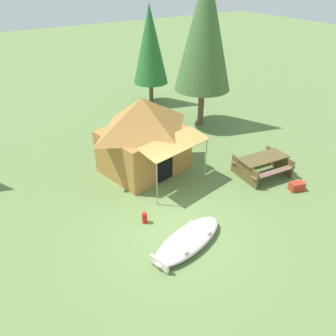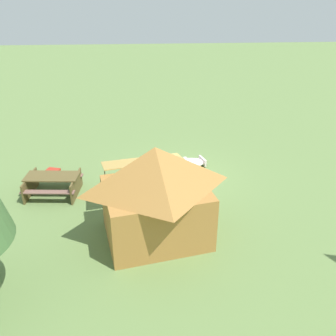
% 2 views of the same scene
% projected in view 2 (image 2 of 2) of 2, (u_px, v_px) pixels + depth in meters
% --- Properties ---
extents(ground_plane, '(80.00, 80.00, 0.00)m').
position_uv_depth(ground_plane, '(175.00, 179.00, 14.65)').
color(ground_plane, '#637F44').
extents(beached_rowboat, '(2.86, 1.71, 0.37)m').
position_uv_depth(beached_rowboat, '(176.00, 165.00, 15.31)').
color(beached_rowboat, silver).
rests_on(beached_rowboat, ground_plane).
extents(canvas_cabin_tent, '(3.64, 4.04, 2.98)m').
position_uv_depth(canvas_cabin_tent, '(156.00, 192.00, 10.60)').
color(canvas_cabin_tent, '#AB7437').
rests_on(canvas_cabin_tent, ground_plane).
extents(picnic_table, '(2.04, 1.71, 0.77)m').
position_uv_depth(picnic_table, '(53.00, 182.00, 13.34)').
color(picnic_table, brown).
rests_on(picnic_table, ground_plane).
extents(cooler_box, '(0.59, 0.45, 0.31)m').
position_uv_depth(cooler_box, '(54.00, 173.00, 14.78)').
color(cooler_box, '#B9301F').
rests_on(cooler_box, ground_plane).
extents(fuel_can, '(0.23, 0.23, 0.36)m').
position_uv_depth(fuel_can, '(195.00, 183.00, 13.94)').
color(fuel_can, red).
rests_on(fuel_can, ground_plane).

